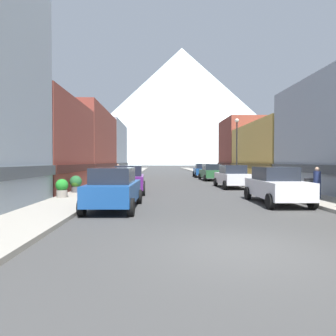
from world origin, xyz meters
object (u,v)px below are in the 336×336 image
Objects in this scene: trash_bin_right at (310,187)px; potted_plant_2 at (75,184)px; car_left_1 at (129,179)px; potted_plant_1 at (62,188)px; pedestrian_0 at (118,172)px; car_right_3 at (202,170)px; pedestrian_1 at (317,184)px; car_right_0 at (276,185)px; car_right_2 at (211,172)px; streetlamp_right at (237,141)px; car_left_0 at (114,188)px; potted_plant_0 at (76,183)px; car_right_1 at (232,176)px.

trash_bin_right is 13.58m from potted_plant_2.
potted_plant_2 is (-3.20, -0.88, -0.25)m from car_left_1.
pedestrian_0 is at bearing 87.36° from potted_plant_1.
car_right_3 reaches higher than potted_plant_2.
pedestrian_1 reaches higher than potted_plant_1.
trash_bin_right reaches higher than potted_plant_1.
car_right_3 is 4.57× the size of trash_bin_right.
car_right_0 is at bearing -60.64° from pedestrian_0.
car_right_2 is 0.99× the size of car_right_3.
car_right_0 is 2.74× the size of pedestrian_1.
streetlamp_right is at bearing 42.46° from potted_plant_1.
car_left_0 is 1.00× the size of car_left_1.
car_left_0 is at bearing -168.99° from car_right_0.
car_left_1 is at bearing -111.45° from car_right_3.
car_right_0 and car_right_2 have the same top height.
car_left_0 is at bearing -60.79° from potted_plant_0.
potted_plant_1 is 16.27m from pedestrian_0.
streetlamp_right is at bearing 35.31° from potted_plant_2.
car_right_0 is 0.99× the size of car_right_3.
pedestrian_0 is (-10.05, 17.87, -0.01)m from car_right_0.
car_right_1 and car_right_3 have the same top height.
car_left_0 and car_right_0 have the same top height.
car_left_1 is 1.01× the size of car_right_1.
trash_bin_right is 13.35m from potted_plant_1.
car_right_1 reaches higher than potted_plant_1.
pedestrian_0 is at bearing 119.36° from car_right_0.
potted_plant_1 is (-3.20, 3.09, -0.24)m from car_left_0.
trash_bin_right is 20.51m from pedestrian_0.
potted_plant_2 is (0.00, 2.55, -0.01)m from potted_plant_1.
car_right_0 is (7.60, 1.48, 0.00)m from car_left_0.
car_right_1 is (7.60, 10.00, 0.00)m from car_left_0.
car_right_2 is (0.00, 9.18, 0.00)m from car_right_1.
pedestrian_1 reaches higher than pedestrian_0.
potted_plant_2 is (0.00, -0.07, -0.06)m from potted_plant_0.
car_right_0 reaches higher than potted_plant_2.
potted_plant_1 is at bearing -137.54° from streetlamp_right.
car_right_3 is 0.76× the size of streetlamp_right.
pedestrian_1 is (13.25, -0.84, 0.23)m from potted_plant_1.
car_left_1 is 10.69m from trash_bin_right.
car_right_0 is at bearing -21.11° from potted_plant_2.
car_right_1 is at bearing 110.44° from trash_bin_right.
car_right_0 is 20.50m from pedestrian_0.
streetlamp_right is (12.35, 11.30, 3.33)m from potted_plant_1.
pedestrian_1 reaches higher than potted_plant_2.
car_left_0 is 2.76× the size of pedestrian_1.
car_left_0 is 4.55× the size of trash_bin_right.
pedestrian_0 is (-10.05, -6.51, -0.01)m from car_right_3.
car_left_0 is 4.34× the size of potted_plant_0.
pedestrian_1 is 0.28× the size of streetlamp_right.
car_right_1 is 4.31× the size of potted_plant_0.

